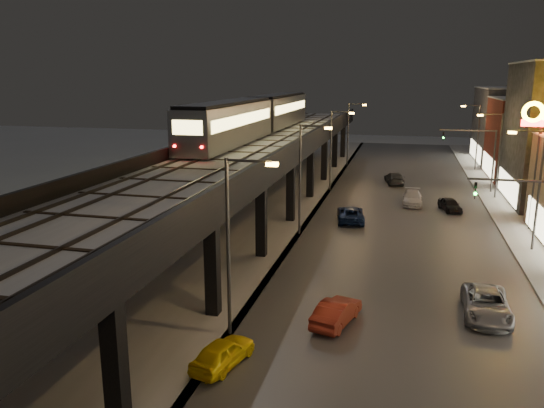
# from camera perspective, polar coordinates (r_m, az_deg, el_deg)

# --- Properties ---
(road_surface) EXTENTS (17.00, 120.00, 0.06)m
(road_surface) POSITION_cam_1_polar(r_m,az_deg,el_deg) (46.97, 13.77, -2.49)
(road_surface) COLOR #46474D
(road_surface) RESTS_ON ground
(sidewalk_right) EXTENTS (4.00, 120.00, 0.14)m
(sidewalk_right) POSITION_cam_1_polar(r_m,az_deg,el_deg) (48.05, 25.79, -3.07)
(sidewalk_right) COLOR #9FA1A8
(sidewalk_right) RESTS_ON ground
(under_viaduct_pavement) EXTENTS (11.00, 120.00, 0.06)m
(under_viaduct_pavement) POSITION_cam_1_polar(r_m,az_deg,el_deg) (48.83, -2.25, -1.49)
(under_viaduct_pavement) COLOR #9FA1A8
(under_viaduct_pavement) RESTS_ON ground
(elevated_viaduct) EXTENTS (9.00, 100.00, 6.30)m
(elevated_viaduct) POSITION_cam_1_polar(r_m,az_deg,el_deg) (44.70, -3.46, 4.42)
(elevated_viaduct) COLOR black
(elevated_viaduct) RESTS_ON ground
(viaduct_trackbed) EXTENTS (8.40, 100.00, 0.32)m
(viaduct_trackbed) POSITION_cam_1_polar(r_m,az_deg,el_deg) (44.71, -3.43, 5.42)
(viaduct_trackbed) COLOR #B2B7C1
(viaduct_trackbed) RESTS_ON elevated_viaduct
(viaduct_parapet_streetside) EXTENTS (0.30, 100.00, 1.10)m
(viaduct_parapet_streetside) POSITION_cam_1_polar(r_m,az_deg,el_deg) (43.57, 2.07, 5.84)
(viaduct_parapet_streetside) COLOR black
(viaduct_parapet_streetside) RESTS_ON elevated_viaduct
(viaduct_parapet_far) EXTENTS (0.30, 100.00, 1.10)m
(viaduct_parapet_far) POSITION_cam_1_polar(r_m,az_deg,el_deg) (46.16, -8.61, 6.13)
(viaduct_parapet_far) COLOR black
(viaduct_parapet_far) RESTS_ON elevated_viaduct
(building_e) EXTENTS (12.20, 12.20, 10.16)m
(building_e) POSITION_cam_1_polar(r_m,az_deg,el_deg) (74.53, 27.09, 6.21)
(building_e) COLOR maroon
(building_e) RESTS_ON ground
(building_f) EXTENTS (12.20, 16.20, 11.16)m
(building_f) POSITION_cam_1_polar(r_m,az_deg,el_deg) (88.12, 25.17, 7.64)
(building_f) COLOR #3C3C42
(building_f) RESTS_ON ground
(streetlight_left_1) EXTENTS (2.57, 0.28, 9.00)m
(streetlight_left_1) POSITION_cam_1_polar(r_m,az_deg,el_deg) (25.60, -4.19, -3.40)
(streetlight_left_1) COLOR #38383A
(streetlight_left_1) RESTS_ON ground
(streetlight_left_2) EXTENTS (2.57, 0.28, 9.00)m
(streetlight_left_2) POSITION_cam_1_polar(r_m,az_deg,el_deg) (42.62, 3.39, 3.45)
(streetlight_left_2) COLOR #38383A
(streetlight_left_2) RESTS_ON ground
(streetlight_right_2) EXTENTS (2.56, 0.28, 9.00)m
(streetlight_right_2) POSITION_cam_1_polar(r_m,az_deg,el_deg) (42.95, 26.50, 2.12)
(streetlight_right_2) COLOR #38383A
(streetlight_right_2) RESTS_ON ground
(streetlight_left_3) EXTENTS (2.57, 0.28, 9.00)m
(streetlight_left_3) POSITION_cam_1_polar(r_m,az_deg,el_deg) (60.21, 6.61, 6.34)
(streetlight_left_3) COLOR #38383A
(streetlight_left_3) RESTS_ON ground
(streetlight_right_3) EXTENTS (2.56, 0.28, 9.00)m
(streetlight_right_3) POSITION_cam_1_polar(r_m,az_deg,el_deg) (60.44, 23.02, 5.39)
(streetlight_right_3) COLOR #38383A
(streetlight_right_3) RESTS_ON ground
(streetlight_left_4) EXTENTS (2.57, 0.28, 9.00)m
(streetlight_left_4) POSITION_cam_1_polar(r_m,az_deg,el_deg) (77.98, 8.39, 7.91)
(streetlight_left_4) COLOR #38383A
(streetlight_left_4) RESTS_ON ground
(streetlight_right_4) EXTENTS (2.56, 0.28, 9.00)m
(streetlight_right_4) POSITION_cam_1_polar(r_m,az_deg,el_deg) (78.17, 21.09, 7.17)
(streetlight_right_4) COLOR #38383A
(streetlight_right_4) RESTS_ON ground
(traffic_light_rig_b) EXTENTS (6.10, 0.34, 7.00)m
(traffic_light_rig_b) POSITION_cam_1_polar(r_m,az_deg,el_deg) (63.35, 21.76, 5.15)
(traffic_light_rig_b) COLOR #38383A
(traffic_light_rig_b) RESTS_ON ground
(subway_train) EXTENTS (3.25, 39.71, 3.90)m
(subway_train) POSITION_cam_1_polar(r_m,az_deg,el_deg) (59.14, -1.50, 9.53)
(subway_train) COLOR gray
(subway_train) RESTS_ON viaduct_trackbed
(car_taxi) EXTENTS (2.36, 3.93, 1.25)m
(car_taxi) POSITION_cam_1_polar(r_m,az_deg,el_deg) (24.70, -5.32, -15.73)
(car_taxi) COLOR yellow
(car_taxi) RESTS_ON ground
(car_near_white) EXTENTS (2.39, 4.24, 1.32)m
(car_near_white) POSITION_cam_1_polar(r_m,az_deg,el_deg) (28.47, 6.95, -11.54)
(car_near_white) COLOR maroon
(car_near_white) RESTS_ON ground
(car_mid_silver) EXTENTS (2.96, 5.22, 1.37)m
(car_mid_silver) POSITION_cam_1_polar(r_m,az_deg,el_deg) (47.89, 8.44, -1.12)
(car_mid_silver) COLOR #101F48
(car_mid_silver) RESTS_ON ground
(car_mid_dark) EXTENTS (2.73, 4.95, 1.36)m
(car_mid_dark) POSITION_cam_1_polar(r_m,az_deg,el_deg) (65.76, 13.02, 2.67)
(car_mid_dark) COLOR #34373E
(car_mid_dark) RESTS_ON ground
(car_onc_dark) EXTENTS (2.52, 5.18, 1.42)m
(car_onc_dark) POSITION_cam_1_polar(r_m,az_deg,el_deg) (31.22, 22.05, -10.06)
(car_onc_dark) COLOR gray
(car_onc_dark) RESTS_ON ground
(car_onc_white) EXTENTS (1.90, 4.66, 1.35)m
(car_onc_white) POSITION_cam_1_polar(r_m,az_deg,el_deg) (55.50, 14.85, 0.58)
(car_onc_white) COLOR silver
(car_onc_white) RESTS_ON ground
(car_onc_red) EXTENTS (2.39, 3.94, 1.25)m
(car_onc_red) POSITION_cam_1_polar(r_m,az_deg,el_deg) (53.80, 18.59, -0.13)
(car_onc_red) COLOR black
(car_onc_red) RESTS_ON ground
(sign_mcdonalds) EXTENTS (3.17, 0.36, 10.76)m
(sign_mcdonalds) POSITION_cam_1_polar(r_m,az_deg,el_deg) (48.54, 26.99, 7.57)
(sign_mcdonalds) COLOR #38383A
(sign_mcdonalds) RESTS_ON ground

